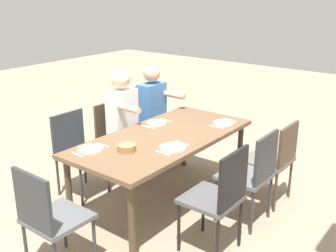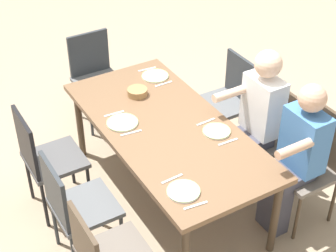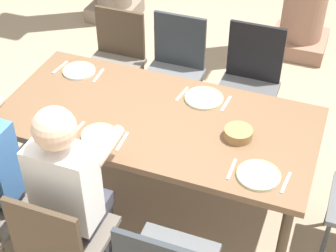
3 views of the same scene
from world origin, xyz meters
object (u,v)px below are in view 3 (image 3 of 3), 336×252
(chair_mid_south, at_px, (61,239))
(plate_3, at_px, (259,175))
(plate_2, at_px, (204,98))
(chair_mid_north, at_px, (174,67))
(diner_man_white, at_px, (73,191))
(bread_basket, at_px, (238,133))
(chair_east_north, at_px, (249,80))
(chair_west_north, at_px, (115,57))
(plate_1, at_px, (99,135))
(plate_0, at_px, (79,71))
(dining_table, at_px, (158,125))

(chair_mid_south, relative_size, plate_3, 3.59)
(plate_2, bearing_deg, chair_mid_north, 124.93)
(diner_man_white, xyz_separation_m, bread_basket, (0.73, 0.70, 0.08))
(chair_mid_south, distance_m, diner_man_white, 0.27)
(chair_mid_north, relative_size, plate_3, 3.79)
(chair_mid_north, bearing_deg, diner_man_white, -89.90)
(chair_east_north, bearing_deg, chair_west_north, -179.75)
(plate_3, bearing_deg, chair_mid_south, -146.98)
(plate_1, xyz_separation_m, plate_2, (0.47, 0.57, -0.00))
(chair_mid_south, bearing_deg, plate_0, 112.54)
(plate_1, bearing_deg, chair_west_north, 111.58)
(chair_east_north, relative_size, bread_basket, 5.61)
(chair_east_north, bearing_deg, diner_man_white, -110.38)
(plate_0, relative_size, bread_basket, 1.34)
(diner_man_white, xyz_separation_m, plate_3, (0.92, 0.42, 0.05))
(chair_mid_south, distance_m, plate_3, 1.13)
(chair_east_north, distance_m, bread_basket, 0.95)
(plate_1, bearing_deg, chair_mid_south, -85.84)
(bread_basket, bearing_deg, chair_west_north, 144.00)
(plate_0, relative_size, plate_3, 0.94)
(chair_mid_south, bearing_deg, chair_mid_north, 90.00)
(chair_west_north, xyz_separation_m, plate_3, (1.43, -1.18, 0.25))
(plate_0, distance_m, bread_basket, 1.25)
(dining_table, height_order, plate_0, plate_0)
(chair_east_north, bearing_deg, plate_2, -105.77)
(plate_2, xyz_separation_m, bread_basket, (0.31, -0.30, 0.02))
(chair_west_north, bearing_deg, chair_mid_north, 0.35)
(plate_1, xyz_separation_m, bread_basket, (0.78, 0.28, 0.02))
(dining_table, relative_size, chair_west_north, 2.26)
(chair_east_north, xyz_separation_m, plate_1, (-0.64, -1.19, 0.21))
(plate_2, bearing_deg, diner_man_white, -113.10)
(chair_mid_south, xyz_separation_m, bread_basket, (0.73, 0.88, 0.28))
(plate_0, height_order, bread_basket, bread_basket)
(chair_east_north, xyz_separation_m, plate_0, (-1.09, -0.61, 0.21))
(plate_1, relative_size, bread_basket, 1.29)
(dining_table, bearing_deg, plate_1, -131.31)
(chair_mid_south, xyz_separation_m, plate_3, (0.92, 0.60, 0.25))
(chair_east_north, xyz_separation_m, plate_2, (-0.17, -0.61, 0.21))
(chair_mid_south, xyz_separation_m, plate_0, (-0.49, 1.17, 0.25))
(chair_west_north, bearing_deg, plate_1, -68.42)
(chair_mid_south, bearing_deg, plate_2, 69.99)
(chair_east_north, height_order, plate_2, chair_east_north)
(chair_east_north, relative_size, plate_0, 4.18)
(dining_table, bearing_deg, bread_basket, -1.54)
(plate_2, height_order, bread_basket, bread_basket)
(chair_east_north, height_order, plate_3, chair_east_north)
(plate_2, bearing_deg, chair_mid_south, -110.01)
(bread_basket, bearing_deg, plate_1, -160.19)
(chair_mid_south, height_order, diner_man_white, diner_man_white)
(chair_west_north, xyz_separation_m, plate_0, (0.02, -0.61, 0.25))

